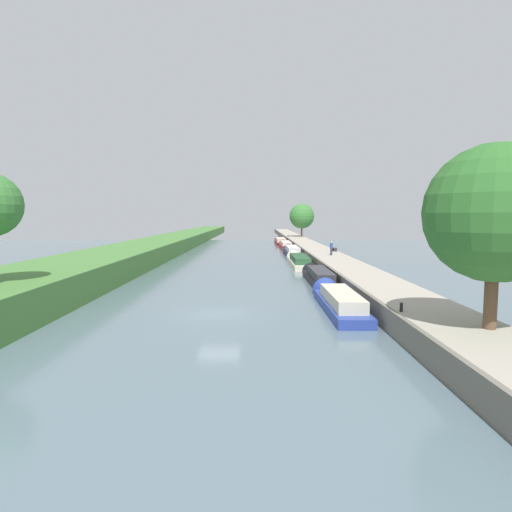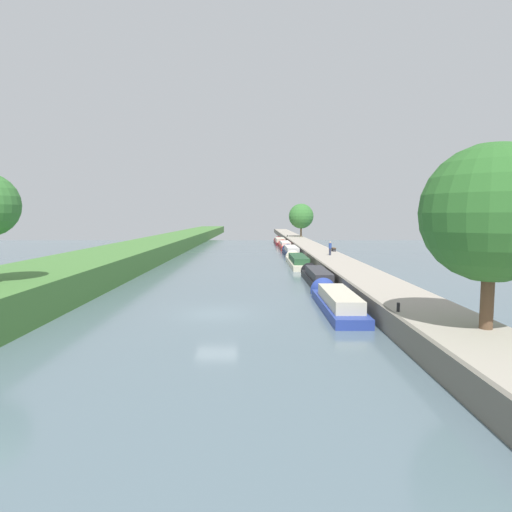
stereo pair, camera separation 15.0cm
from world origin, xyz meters
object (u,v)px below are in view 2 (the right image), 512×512
at_px(person_walking, 331,248).
at_px(narrowboat_red, 286,245).
at_px(narrowboat_blue, 337,300).
at_px(narrowboat_black, 318,277).
at_px(narrowboat_maroon, 281,241).
at_px(park_bench, 335,249).
at_px(narrowboat_cream, 298,261).
at_px(narrowboat_navy, 292,251).
at_px(mooring_bollard_near, 400,307).
at_px(mooring_bollard_far, 288,236).

bearing_deg(person_walking, narrowboat_red, 97.92).
distance_m(narrowboat_blue, narrowboat_black, 10.84).
xyz_separation_m(narrowboat_maroon, park_bench, (5.40, -34.01, 1.02)).
xyz_separation_m(narrowboat_blue, narrowboat_black, (0.31, 10.83, 0.01)).
relative_size(narrowboat_blue, narrowboat_cream, 0.81).
distance_m(narrowboat_navy, park_bench, 8.84).
bearing_deg(narrowboat_blue, mooring_bollard_near, -72.96).
height_order(narrowboat_maroon, mooring_bollard_far, mooring_bollard_far).
bearing_deg(narrowboat_maroon, narrowboat_red, -89.11).
xyz_separation_m(narrowboat_black, park_bench, (5.00, 19.48, 1.02)).
height_order(mooring_bollard_near, mooring_bollard_far, same).
bearing_deg(mooring_bollard_far, park_bench, -85.14).
xyz_separation_m(narrowboat_cream, narrowboat_maroon, (0.01, 39.52, 0.02)).
xyz_separation_m(narrowboat_black, narrowboat_red, (-0.20, 40.45, 0.04)).
xyz_separation_m(narrowboat_navy, narrowboat_red, (-0.00, 13.88, -0.03)).
distance_m(narrowboat_red, mooring_bollard_far, 18.68).
distance_m(narrowboat_black, person_walking, 14.23).
distance_m(narrowboat_red, mooring_bollard_near, 57.66).
xyz_separation_m(narrowboat_black, narrowboat_maroon, (-0.40, 53.48, -0.00)).
height_order(narrowboat_blue, mooring_bollard_near, mooring_bollard_near).
height_order(narrowboat_navy, person_walking, person_walking).
bearing_deg(narrowboat_navy, narrowboat_maroon, 90.44).
xyz_separation_m(person_walking, mooring_bollard_near, (-1.89, -30.87, -0.65)).
height_order(narrowboat_cream, narrowboat_red, narrowboat_red).
xyz_separation_m(narrowboat_red, park_bench, (5.20, -20.97, 0.98)).
xyz_separation_m(mooring_bollard_far, park_bench, (3.36, -39.54, 0.12)).
bearing_deg(person_walking, park_bench, 75.70).
distance_m(narrowboat_maroon, mooring_bollard_near, 70.70).
height_order(narrowboat_blue, person_walking, person_walking).
height_order(narrowboat_red, mooring_bollard_near, mooring_bollard_near).
distance_m(narrowboat_black, mooring_bollard_near, 17.28).
distance_m(narrowboat_navy, mooring_bollard_far, 32.52).
height_order(mooring_bollard_far, park_bench, park_bench).
bearing_deg(narrowboat_navy, narrowboat_blue, -90.17).
relative_size(narrowboat_black, narrowboat_navy, 0.89).
distance_m(narrowboat_blue, narrowboat_navy, 37.40).
distance_m(narrowboat_maroon, person_walking, 40.01).
bearing_deg(person_walking, narrowboat_cream, 176.12).
relative_size(narrowboat_maroon, mooring_bollard_far, 27.63).
relative_size(narrowboat_blue, narrowboat_black, 0.97).
bearing_deg(narrowboat_blue, narrowboat_maroon, 90.08).
xyz_separation_m(narrowboat_cream, narrowboat_navy, (0.22, 12.60, 0.09)).
distance_m(narrowboat_blue, narrowboat_cream, 24.80).
bearing_deg(narrowboat_red, person_walking, -82.08).
bearing_deg(narrowboat_navy, narrowboat_black, -89.58).
xyz_separation_m(mooring_bollard_near, park_bench, (3.36, 36.65, 0.12)).
height_order(narrowboat_blue, park_bench, park_bench).
distance_m(narrowboat_blue, narrowboat_red, 51.28).
bearing_deg(narrowboat_red, park_bench, -76.08).
bearing_deg(narrowboat_red, mooring_bollard_far, 84.35).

